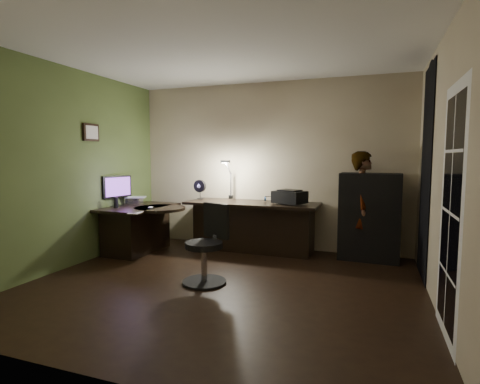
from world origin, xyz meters
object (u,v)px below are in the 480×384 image
(cabinet, at_px, (369,217))
(office_chair, at_px, (204,245))
(desk_right, at_px, (252,227))
(monitor, at_px, (116,195))
(desk_left, at_px, (139,229))
(person, at_px, (363,206))

(cabinet, bearing_deg, office_chair, -133.85)
(desk_right, xyz_separation_m, monitor, (-2.02, -0.71, 0.50))
(cabinet, relative_size, office_chair, 1.35)
(cabinet, bearing_deg, desk_left, -165.60)
(desk_right, bearing_deg, monitor, -159.75)
(desk_right, distance_m, person, 1.72)
(desk_left, bearing_deg, cabinet, 14.40)
(desk_left, relative_size, monitor, 2.34)
(desk_right, height_order, cabinet, cabinet)
(monitor, height_order, person, person)
(monitor, xyz_separation_m, office_chair, (1.96, -0.93, -0.42))
(monitor, relative_size, office_chair, 0.57)
(office_chair, bearing_deg, cabinet, 63.63)
(desk_right, bearing_deg, person, 5.35)
(desk_left, height_order, desk_right, desk_right)
(person, bearing_deg, cabinet, -95.69)
(desk_right, relative_size, person, 1.32)
(monitor, distance_m, person, 3.78)
(cabinet, distance_m, person, 0.18)
(monitor, distance_m, office_chair, 2.21)
(desk_left, bearing_deg, person, 15.13)
(person, bearing_deg, office_chair, 145.90)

